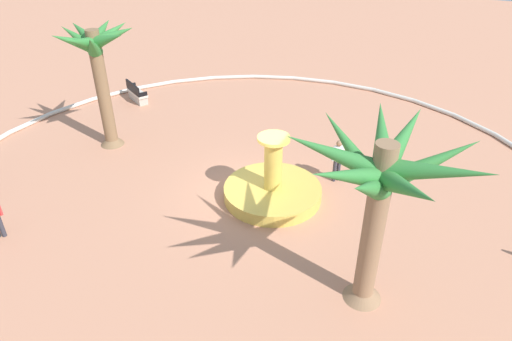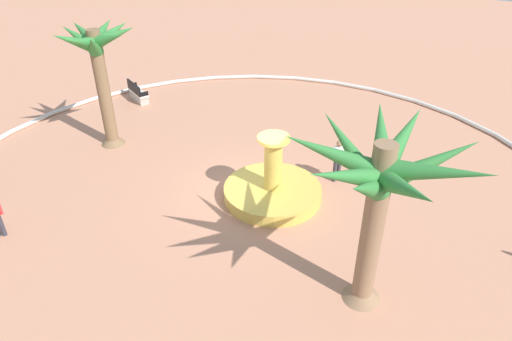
% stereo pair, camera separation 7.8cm
% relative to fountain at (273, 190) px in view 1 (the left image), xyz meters
% --- Properties ---
extents(ground_plane, '(80.00, 80.00, 0.00)m').
position_rel_fountain_xyz_m(ground_plane, '(0.03, -0.90, -0.34)').
color(ground_plane, tan).
extents(plaza_curb, '(23.68, 23.68, 0.20)m').
position_rel_fountain_xyz_m(plaza_curb, '(0.03, -0.90, -0.24)').
color(plaza_curb, silver).
rests_on(plaza_curb, ground).
extents(fountain, '(3.47, 3.47, 2.45)m').
position_rel_fountain_xyz_m(fountain, '(0.00, 0.00, 0.00)').
color(fountain, gold).
rests_on(fountain, ground).
extents(palm_tree_near_fountain, '(3.28, 3.25, 5.16)m').
position_rel_fountain_xyz_m(palm_tree_near_fountain, '(-1.05, -7.82, 3.47)').
color(palm_tree_near_fountain, brown).
rests_on(palm_tree_near_fountain, ground).
extents(palm_tree_by_curb, '(4.54, 4.67, 4.99)m').
position_rel_fountain_xyz_m(palm_tree_by_curb, '(3.43, 3.92, 3.38)').
color(palm_tree_by_curb, '#8E6B4C').
rests_on(palm_tree_by_curb, ground).
extents(bench_west, '(1.27, 1.62, 1.00)m').
position_rel_fountain_xyz_m(bench_west, '(-5.39, -9.61, 0.01)').
color(bench_west, beige).
rests_on(bench_west, ground).
extents(person_pedestrian_stroll, '(0.42, 0.38, 1.69)m').
position_rel_fountain_xyz_m(person_pedestrian_stroll, '(-2.01, 1.78, 0.61)').
color(person_pedestrian_stroll, '#33333D').
rests_on(person_pedestrian_stroll, ground).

